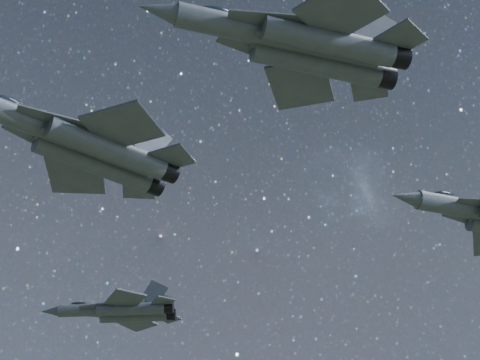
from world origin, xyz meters
name	(u,v)px	position (x,y,z in m)	size (l,w,h in m)	color
jet_lead	(82,145)	(-12.35, -5.42, 147.18)	(20.04, 13.57, 5.04)	#393F47
jet_left	(121,311)	(-3.09, 22.82, 147.45)	(14.82, 9.74, 3.81)	#393F47
jet_right	(301,44)	(0.26, -18.07, 150.09)	(19.78, 14.02, 5.02)	#393F47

